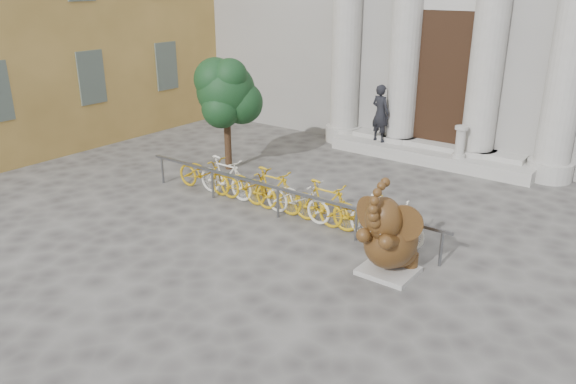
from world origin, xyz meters
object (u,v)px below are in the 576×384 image
Objects in this scene: tree at (226,93)px; pedestrian at (380,113)px; elephant_statue at (390,239)px; bike_rack at (284,193)px.

pedestrian is at bearing 57.13° from tree.
pedestrian is at bearing 119.95° from elephant_statue.
tree is 1.79× the size of pedestrian.
elephant_statue is 1.11× the size of pedestrian.
pedestrian is (-0.61, 5.61, 0.72)m from bike_rack.
pedestrian reaches higher than elephant_statue.
tree reaches higher than bike_rack.
tree reaches higher than elephant_statue.
elephant_statue is at bearing -23.30° from tree.
elephant_statue is 3.37m from bike_rack.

